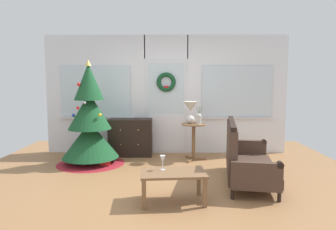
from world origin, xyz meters
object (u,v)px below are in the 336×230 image
table_lamp (191,109)px  coffee_table (173,176)px  dresser_cabinet (131,137)px  gift_box (106,162)px  settee_sofa (244,158)px  wine_glass (163,159)px  side_table (194,134)px  flower_vase (199,118)px  christmas_tree (90,126)px

table_lamp → coffee_table: size_ratio=0.50×
dresser_cabinet → gift_box: (-0.36, -0.88, -0.30)m
settee_sofa → wine_glass: bearing=-149.5°
dresser_cabinet → side_table: size_ratio=1.24×
flower_vase → christmas_tree: bearing=-173.5°
dresser_cabinet → coffee_table: 2.70m
side_table → coffee_table: size_ratio=0.83×
coffee_table → wine_glass: (-0.14, 0.08, 0.20)m
table_lamp → coffee_table: 2.34m
flower_vase → coffee_table: bearing=-104.0°
christmas_tree → side_table: 2.02m
dresser_cabinet → gift_box: 0.99m
dresser_cabinet → flower_vase: flower_vase is taller
wine_glass → gift_box: bearing=124.4°
dresser_cabinet → gift_box: bearing=-112.1°
flower_vase → gift_box: size_ratio=2.05×
table_lamp → coffee_table: table_lamp is taller
settee_sofa → wine_glass: (-1.24, -0.73, 0.17)m
christmas_tree → gift_box: size_ratio=11.51×
settee_sofa → gift_box: bearing=159.8°
table_lamp → settee_sofa: bearing=-62.2°
coffee_table → settee_sofa: bearing=36.3°
settee_sofa → wine_glass: 1.45m
settee_sofa → table_lamp: (-0.74, 1.40, 0.64)m
side_table → wine_glass: size_ratio=3.75×
dresser_cabinet → flower_vase: bearing=-17.4°
side_table → table_lamp: size_ratio=1.66×
christmas_tree → wine_glass: bearing=-51.7°
christmas_tree → dresser_cabinet: bearing=44.8°
side_table → dresser_cabinet: bearing=163.8°
settee_sofa → side_table: bearing=116.5°
settee_sofa → coffee_table: bearing=-143.7°
coffee_table → gift_box: size_ratio=5.16×
side_table → christmas_tree: bearing=-171.5°
settee_sofa → dresser_cabinet: bearing=138.7°
flower_vase → wine_glass: 2.16m
table_lamp → side_table: bearing=-33.7°
dresser_cabinet → settee_sofa: 2.64m
christmas_tree → table_lamp: (1.92, 0.34, 0.29)m
dresser_cabinet → flower_vase: 1.54m
table_lamp → flower_vase: table_lamp is taller
table_lamp → wine_glass: (-0.50, -2.13, -0.47)m
flower_vase → gift_box: bearing=-166.0°
table_lamp → gift_box: size_ratio=2.57×
side_table → table_lamp: bearing=146.3°
table_lamp → flower_vase: size_ratio=1.26×
flower_vase → dresser_cabinet: bearing=162.6°
christmas_tree → settee_sofa: christmas_tree is taller
gift_box → flower_vase: bearing=14.0°
settee_sofa → table_lamp: bearing=117.8°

